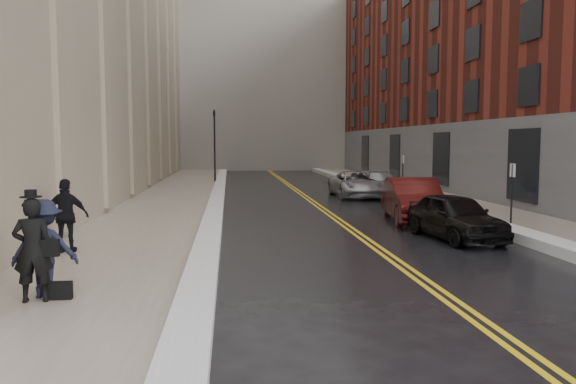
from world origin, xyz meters
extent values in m
plane|color=black|center=(0.00, 0.00, 0.00)|extent=(160.00, 160.00, 0.00)
cube|color=gray|center=(-4.50, 16.00, 0.07)|extent=(4.00, 64.00, 0.15)
cube|color=gray|center=(9.00, 16.00, 0.07)|extent=(3.00, 64.00, 0.15)
cube|color=gold|center=(2.38, 16.00, 0.00)|extent=(0.12, 64.00, 0.01)
cube|color=gold|center=(2.62, 16.00, 0.00)|extent=(0.12, 64.00, 0.01)
cube|color=white|center=(-2.20, 16.00, 0.13)|extent=(0.70, 60.80, 0.26)
cube|color=white|center=(7.15, 16.00, 0.15)|extent=(0.85, 60.80, 0.30)
cube|color=maroon|center=(17.50, 23.00, 9.00)|extent=(14.00, 50.00, 18.00)
cube|color=slate|center=(14.00, 66.00, 22.00)|extent=(22.00, 18.00, 44.00)
cylinder|color=black|center=(-2.60, 30.00, 2.60)|extent=(0.12, 0.12, 5.20)
imported|color=black|center=(-2.60, 30.00, 4.60)|extent=(0.18, 0.15, 0.90)
cylinder|color=black|center=(7.90, 8.00, 1.10)|extent=(0.06, 0.06, 2.20)
cube|color=white|center=(7.90, 8.00, 2.00)|extent=(0.02, 0.35, 0.45)
cylinder|color=black|center=(7.90, 20.00, 1.10)|extent=(0.06, 0.06, 2.20)
cube|color=white|center=(7.90, 20.00, 2.00)|extent=(0.02, 0.35, 0.45)
imported|color=black|center=(5.20, 6.29, 0.70)|extent=(2.18, 4.30, 1.40)
imported|color=#410D0B|center=(5.20, 10.17, 0.81)|extent=(2.30, 5.07, 1.61)
imported|color=#A2A5AA|center=(6.80, 20.63, 0.64)|extent=(2.34, 4.62, 1.29)
imported|color=#AAABB2|center=(5.20, 19.53, 0.69)|extent=(2.37, 5.02, 1.39)
imported|color=black|center=(-5.00, 0.10, 1.07)|extent=(0.72, 0.51, 1.84)
imported|color=black|center=(-4.92, 0.44, 1.04)|extent=(1.21, 0.77, 1.77)
imported|color=black|center=(-5.68, 4.59, 1.09)|extent=(1.12, 0.51, 1.88)
camera|label=1|loc=(-1.58, -9.95, 2.94)|focal=35.00mm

